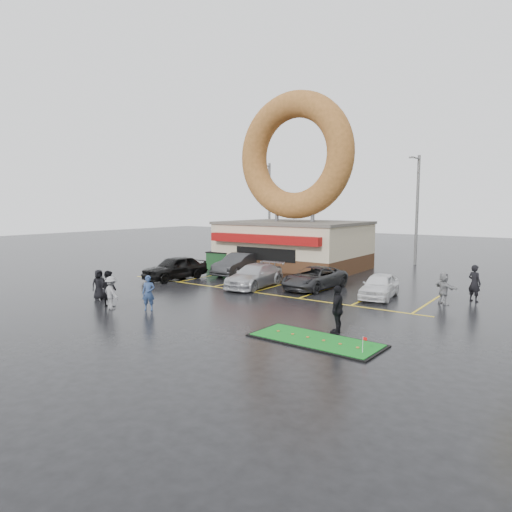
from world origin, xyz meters
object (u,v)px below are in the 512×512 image
Objects in this scene: donut_shop at (294,211)px; person_cameraman at (337,309)px; streetlight_mid at (417,207)px; car_dgrey at (239,264)px; streetlight_left at (269,207)px; putting_green at (316,340)px; car_white at (379,286)px; car_grey at (314,278)px; dumpster at (220,261)px; car_black at (175,268)px; person_blue at (149,293)px; car_silver at (254,276)px.

donut_shop reaches higher than person_cameraman.
streetlight_mid is 15.98m from car_dgrey.
streetlight_left is 29.09m from putting_green.
putting_green is at bearing -52.71° from streetlight_left.
donut_shop is at bearing 136.73° from car_white.
car_white is 9.03m from putting_green.
person_cameraman reaches higher than car_white.
donut_shop is 2.85× the size of car_grey.
streetlight_mid reaches higher than dumpster.
car_black is 0.97× the size of car_dgrey.
car_silver is at bearing 50.78° from person_blue.
car_black is 15.51m from person_cameraman.
car_silver is at bearing 137.08° from putting_green.
car_silver is 7.91m from person_blue.
car_black is 2.56× the size of dumpster.
streetlight_mid is 1.79× the size of putting_green.
car_grey is (6.87, -1.62, -0.13)m from car_dgrey.
car_white is (10.99, -1.96, -0.12)m from car_dgrey.
car_white is 12.09m from person_blue.
car_white is at bearing 179.40° from person_cameraman.
streetlight_left is 5.00× the size of dumpster.
car_grey is at bearing 21.96° from car_silver.
person_cameraman reaches higher than car_grey.
car_dgrey is 4.83m from car_silver.
person_blue is (5.48, -7.13, 0.04)m from car_black.
car_silver is (-4.91, -16.12, -4.09)m from streetlight_mid.
donut_shop is 9.24m from car_silver.
car_grey is at bearing 118.45° from putting_green.
car_grey is at bearing 20.52° from car_black.
car_dgrey reaches higher than dumpster.
donut_shop is 9.31m from car_grey.
car_grey is at bearing -25.79° from dumpster.
streetlight_left reaches higher than car_dgrey.
car_black is 13.55m from car_white.
streetlight_left is at bearing 132.81° from car_white.
dumpster is (-13.97, 3.39, -0.01)m from car_white.
donut_shop is at bearing 29.64° from dumpster.
car_silver reaches higher than putting_green.
streetlight_left is 24.86m from person_blue.
putting_green is at bearing -19.54° from car_black.
car_silver is (6.02, 0.76, -0.09)m from car_black.
streetlight_left is at bearing 112.64° from car_dgrey.
donut_shop is at bearing 72.63° from car_black.
dumpster is 19.35m from putting_green.
streetlight_mid is 20.50m from car_black.
streetlight_left is at bearing 107.31° from car_black.
donut_shop is 10.43m from car_black.
person_blue reaches higher than car_white.
person_cameraman is at bearing -40.44° from car_silver.
streetlight_mid is 16.77m from dumpster.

